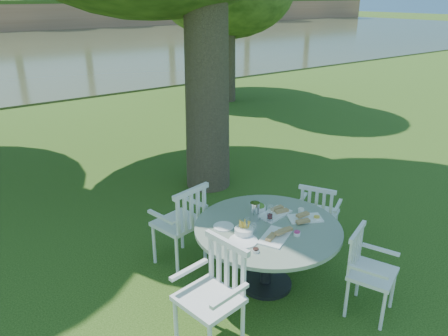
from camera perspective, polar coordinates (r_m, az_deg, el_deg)
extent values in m
plane|color=#19360B|center=(5.87, 1.16, -8.32)|extent=(140.00, 140.00, 0.00)
cylinder|color=black|center=(4.93, 5.45, -14.70)|extent=(0.56, 0.56, 0.04)
cylinder|color=black|center=(4.74, 5.60, -11.38)|extent=(0.12, 0.12, 0.64)
cylinder|color=slate|center=(4.56, 5.76, -7.79)|extent=(1.52, 1.52, 0.04)
cylinder|color=silver|center=(5.72, 14.35, -7.50)|extent=(0.03, 0.03, 0.43)
cylinder|color=silver|center=(5.78, 10.64, -6.82)|extent=(0.03, 0.03, 0.43)
cylinder|color=silver|center=(5.42, 13.61, -9.14)|extent=(0.03, 0.03, 0.43)
cylinder|color=silver|center=(5.49, 9.70, -8.39)|extent=(0.03, 0.03, 0.43)
cube|color=silver|center=(5.49, 12.26, -5.83)|extent=(0.56, 0.58, 0.04)
cube|color=silver|center=(5.23, 11.94, -4.77)|extent=(0.24, 0.40, 0.44)
cylinder|color=silver|center=(5.44, -5.51, -8.09)|extent=(0.04, 0.04, 0.49)
cylinder|color=silver|center=(5.20, -9.12, -9.81)|extent=(0.04, 0.04, 0.49)
cylinder|color=silver|center=(5.19, -2.51, -9.58)|extent=(0.04, 0.04, 0.49)
cylinder|color=silver|center=(4.94, -6.16, -11.50)|extent=(0.04, 0.04, 0.49)
cube|color=silver|center=(5.05, -5.93, -7.11)|extent=(0.59, 0.55, 0.04)
cube|color=silver|center=(4.80, -4.27, -5.57)|extent=(0.50, 0.15, 0.50)
cylinder|color=silver|center=(4.10, -6.30, -19.45)|extent=(0.04, 0.04, 0.49)
cylinder|color=silver|center=(4.30, -2.03, -17.10)|extent=(0.04, 0.04, 0.49)
cylinder|color=silver|center=(4.06, 2.45, -19.84)|extent=(0.04, 0.04, 0.49)
cube|color=silver|center=(3.90, -2.00, -16.74)|extent=(0.53, 0.57, 0.04)
cube|color=silver|center=(3.89, 0.37, -12.68)|extent=(0.12, 0.50, 0.50)
cylinder|color=silver|center=(4.50, 20.04, -17.16)|extent=(0.03, 0.03, 0.43)
cylinder|color=silver|center=(4.80, 21.15, -14.56)|extent=(0.03, 0.03, 0.43)
cylinder|color=silver|center=(4.55, 15.70, -16.06)|extent=(0.03, 0.03, 0.43)
cylinder|color=silver|center=(4.85, 17.12, -13.58)|extent=(0.03, 0.03, 0.43)
cube|color=silver|center=(4.54, 18.86, -12.94)|extent=(0.55, 0.53, 0.04)
cube|color=silver|center=(4.46, 16.79, -10.22)|extent=(0.42, 0.20, 0.44)
cube|color=white|center=(4.36, 6.68, -8.94)|extent=(0.45, 0.38, 0.01)
cube|color=white|center=(4.74, 10.55, -6.48)|extent=(0.41, 0.35, 0.01)
cube|color=white|center=(4.78, 6.63, -5.99)|extent=(0.41, 0.28, 0.02)
cylinder|color=white|center=(4.27, 2.53, -9.47)|extent=(0.28, 0.28, 0.01)
cylinder|color=white|center=(4.51, -0.06, -7.64)|extent=(0.21, 0.21, 0.01)
cylinder|color=white|center=(4.37, 2.61, -8.28)|extent=(0.19, 0.19, 0.07)
cylinder|color=white|center=(4.84, 4.51, -5.26)|extent=(0.16, 0.16, 0.05)
cylinder|color=silver|center=(4.61, 4.03, -5.69)|extent=(0.10, 0.10, 0.20)
cylinder|color=white|center=(4.59, 6.02, -5.99)|extent=(0.07, 0.07, 0.19)
cylinder|color=white|center=(4.45, 2.99, -7.30)|extent=(0.07, 0.07, 0.12)
cylinder|color=white|center=(4.39, 3.87, -7.87)|extent=(0.06, 0.06, 0.11)
cylinder|color=white|center=(4.43, 9.50, -8.46)|extent=(0.07, 0.07, 0.03)
cylinder|color=white|center=(4.74, 12.02, -6.48)|extent=(0.08, 0.08, 0.03)
cylinder|color=white|center=(4.87, 10.02, -5.51)|extent=(0.07, 0.07, 0.03)
cylinder|color=white|center=(4.11, 4.17, -10.74)|extent=(0.07, 0.07, 0.03)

